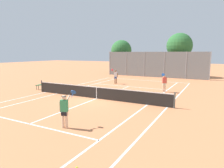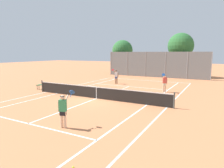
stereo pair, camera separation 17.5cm
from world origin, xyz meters
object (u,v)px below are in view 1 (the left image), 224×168
player_near_side (65,109)px  loose_tennis_ball_0 (77,167)px  tennis_net (97,92)px  courtside_bench (42,85)px  tree_behind_left (121,51)px  tree_behind_right (180,47)px  player_far_left (116,76)px  player_far_right (164,82)px  loose_tennis_ball_1 (161,102)px

player_near_side → loose_tennis_ball_0: player_near_side is taller
tennis_net → courtside_bench: tennis_net is taller
tree_behind_left → loose_tennis_ball_0: bearing=-67.7°
player_near_side → tree_behind_right: 24.64m
player_far_left → tennis_net: bearing=-74.3°
player_near_side → player_far_right: 11.34m
courtside_bench → tree_behind_left: bearing=88.0°
player_far_right → loose_tennis_ball_1: (0.79, -4.10, -0.89)m
tennis_net → tree_behind_right: tree_behind_right is taller
courtside_bench → loose_tennis_ball_1: bearing=-0.5°
player_near_side → tree_behind_left: (-8.47, 24.48, 2.92)m
player_near_side → player_far_left: bearing=106.8°
courtside_bench → player_far_right: bearing=19.7°
tree_behind_right → player_far_left: bearing=-116.0°
player_far_right → tree_behind_right: 13.71m
tennis_net → player_near_side: player_near_side is taller
loose_tennis_ball_1 → tree_behind_left: tree_behind_left is taller
tennis_net → courtside_bench: (-7.14, 1.20, -0.10)m
tennis_net → loose_tennis_ball_0: 9.61m
player_near_side → player_far_left: (-4.08, 13.51, 0.00)m
courtside_bench → tree_behind_right: tree_behind_right is taller
player_far_right → tree_behind_right: bearing=93.8°
courtside_bench → player_near_side: bearing=-38.2°
tennis_net → player_near_side: size_ratio=6.76×
loose_tennis_ball_1 → tree_behind_right: tree_behind_right is taller
tree_behind_left → tree_behind_right: (9.69, -0.12, 0.64)m
player_far_right → tree_behind_left: bearing=128.4°
tennis_net → player_near_side: bearing=-71.9°
loose_tennis_ball_0 → loose_tennis_ball_1: bearing=88.4°
loose_tennis_ball_0 → loose_tennis_ball_1: same height
player_far_right → courtside_bench: (-11.19, -4.00, -0.52)m
player_near_side → tree_behind_right: size_ratio=0.27×
courtside_bench → tree_behind_right: size_ratio=0.23×
loose_tennis_ball_0 → courtside_bench: bearing=140.5°
player_near_side → loose_tennis_ball_0: (2.62, -2.50, -0.89)m
loose_tennis_ball_1 → courtside_bench: size_ratio=0.04×
loose_tennis_ball_1 → courtside_bench: bearing=179.5°
player_far_left → loose_tennis_ball_0: (6.69, -16.01, -0.89)m
player_far_left → loose_tennis_ball_1: (6.97, -6.47, -0.89)m
player_near_side → player_far_right: size_ratio=1.00×
loose_tennis_ball_0 → loose_tennis_ball_1: size_ratio=1.00×
loose_tennis_ball_0 → courtside_bench: size_ratio=0.04×
player_near_side → loose_tennis_ball_1: size_ratio=26.88×
player_near_side → loose_tennis_ball_1: player_near_side is taller
player_far_left → player_far_right: 6.62m
tennis_net → player_near_side: (1.94, -5.95, 0.42)m
loose_tennis_ball_1 → tree_behind_right: bearing=95.5°
loose_tennis_ball_1 → player_far_left: bearing=137.1°
player_near_side → courtside_bench: size_ratio=1.18×
player_far_left → loose_tennis_ball_1: size_ratio=26.88×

